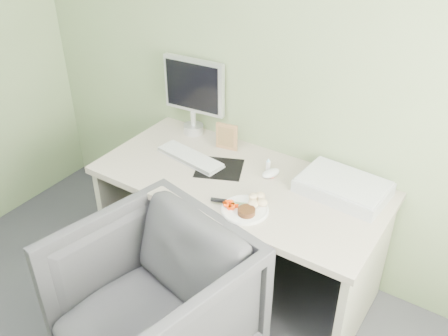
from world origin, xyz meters
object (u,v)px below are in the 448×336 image
Objects in this scene: monitor at (194,92)px; desk_chair at (154,304)px; scanner at (343,187)px; plate at (245,210)px; desk at (239,206)px.

monitor is 1.28m from desk_chair.
monitor reaches higher than scanner.
plate is 0.64m from desk_chair.
desk_chair is at bearing -69.93° from monitor.
desk_chair reaches higher than desk.
desk is 3.32× the size of monitor.
plate is at bearing -126.38° from scanner.
desk_chair is (-0.22, -0.49, -0.36)m from plate.
desk_chair is (-0.05, -0.71, -0.17)m from desk.
plate is 0.49× the size of monitor.
plate is 0.91m from monitor.
scanner is 0.93× the size of monitor.
desk is at bearing 98.44° from desk_chair.
scanner is 1.13m from desk_chair.
monitor is (-0.52, 0.31, 0.45)m from desk.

